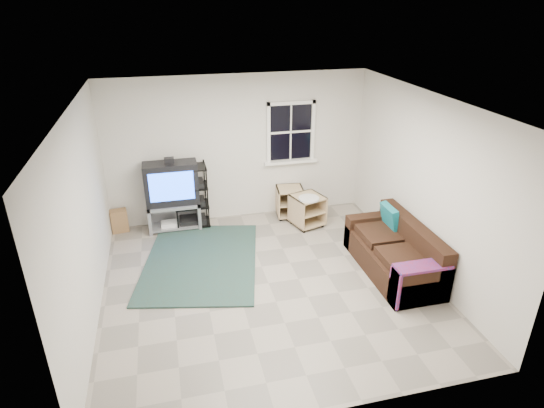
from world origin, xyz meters
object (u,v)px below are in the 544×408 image
object	(u,v)px
side_table_left	(289,200)
sofa	(395,254)
av_rack	(191,200)
side_table_right	(306,208)
tv_unit	(172,191)

from	to	relation	value
side_table_left	sofa	world-z (taller)	sofa
av_rack	sofa	size ratio (longest dim) A/B	0.64
av_rack	sofa	distance (m)	3.57
av_rack	sofa	xyz separation A→B (m)	(2.80, -2.19, -0.21)
av_rack	side_table_left	world-z (taller)	av_rack
side_table_right	tv_unit	bearing A→B (deg)	169.57
tv_unit	side_table_left	bearing A→B (deg)	0.77
tv_unit	side_table_right	xyz separation A→B (m)	(2.29, -0.42, -0.39)
av_rack	side_table_right	world-z (taller)	av_rack
tv_unit	av_rack	xyz separation A→B (m)	(0.31, 0.02, -0.22)
av_rack	sofa	world-z (taller)	av_rack
av_rack	side_table_right	xyz separation A→B (m)	(1.98, -0.44, -0.18)
side_table_right	av_rack	bearing A→B (deg)	167.52
tv_unit	av_rack	size ratio (longest dim) A/B	1.13
tv_unit	sofa	distance (m)	3.83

